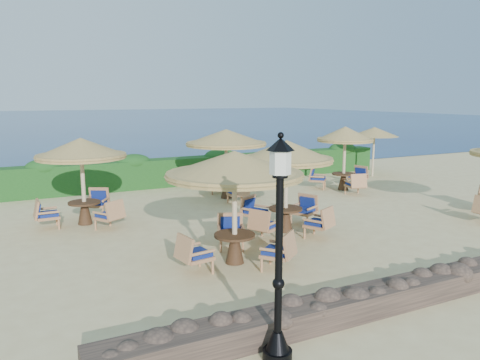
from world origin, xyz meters
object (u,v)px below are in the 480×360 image
lamp_post (279,260)px  cafe_set_4 (226,145)px  cafe_set_1 (286,171)px  cafe_set_3 (82,164)px  cafe_set_0 (235,180)px  cafe_set_5 (345,148)px  extra_parasol (374,132)px

lamp_post → cafe_set_4: (4.01, 10.54, 0.50)m
lamp_post → cafe_set_4: size_ratio=1.08×
cafe_set_1 → cafe_set_3: same height
cafe_set_1 → cafe_set_0: bearing=-145.2°
cafe_set_0 → cafe_set_5: bearing=36.7°
cafe_set_3 → cafe_set_4: 5.63m
lamp_post → cafe_set_3: (-1.43, 9.08, 0.33)m
cafe_set_5 → lamp_post: bearing=-132.7°
cafe_set_1 → cafe_set_5: bearing=37.5°
lamp_post → cafe_set_1: lamp_post is taller
cafe_set_0 → cafe_set_5: same height
cafe_set_0 → cafe_set_1: 2.99m
cafe_set_4 → cafe_set_3: bearing=-165.0°
cafe_set_5 → cafe_set_3: bearing=-175.8°
extra_parasol → cafe_set_1: (-8.94, -6.32, -0.38)m
cafe_set_4 → cafe_set_5: bearing=-7.8°
extra_parasol → cafe_set_4: bearing=-170.4°
cafe_set_0 → cafe_set_5: 9.82m
cafe_set_4 → cafe_set_5: (5.07, -0.69, -0.28)m
extra_parasol → cafe_set_5: 4.14m
extra_parasol → cafe_set_5: cafe_set_5 is taller
cafe_set_0 → cafe_set_1: size_ratio=1.13×
extra_parasol → cafe_set_4: 8.71m
extra_parasol → cafe_set_5: size_ratio=0.89×
cafe_set_0 → cafe_set_4: 7.13m
extra_parasol → cafe_set_1: 10.96m
extra_parasol → cafe_set_4: (-8.59, -1.46, -0.11)m
lamp_post → cafe_set_1: 6.76m
cafe_set_1 → cafe_set_4: 4.88m
extra_parasol → cafe_set_5: bearing=-148.6°
cafe_set_1 → cafe_set_5: size_ratio=1.04×
lamp_post → extra_parasol: 17.41m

